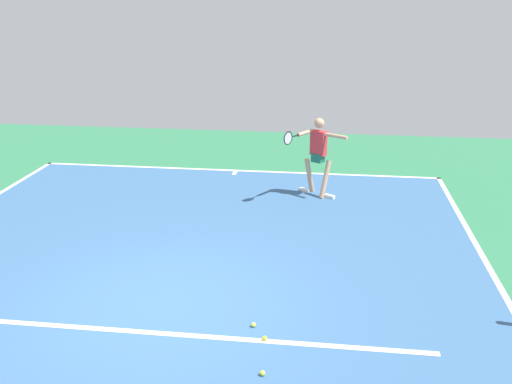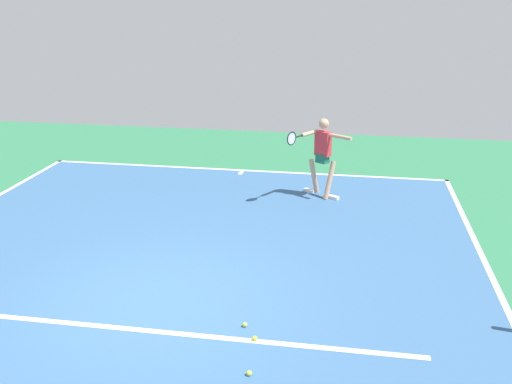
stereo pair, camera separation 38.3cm
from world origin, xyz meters
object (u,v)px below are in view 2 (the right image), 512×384
at_px(tennis_player, 322,152).
at_px(tennis_ball_near_player, 245,325).
at_px(tennis_ball_by_sideline, 255,338).
at_px(tennis_ball_near_service_line, 249,373).

bearing_deg(tennis_player, tennis_ball_near_player, 115.23).
xyz_separation_m(tennis_ball_near_player, tennis_ball_by_sideline, (-0.19, 0.30, 0.00)).
xyz_separation_m(tennis_player, tennis_ball_near_service_line, (0.44, 6.55, -0.98)).
distance_m(tennis_ball_near_service_line, tennis_ball_by_sideline, 0.73).
distance_m(tennis_player, tennis_ball_near_player, 5.65).
height_order(tennis_player, tennis_ball_near_player, tennis_player).
xyz_separation_m(tennis_player, tennis_ball_near_player, (0.69, 5.52, -0.98)).
bearing_deg(tennis_ball_near_player, tennis_player, -97.09).
bearing_deg(tennis_ball_near_player, tennis_ball_by_sideline, 121.81).
distance_m(tennis_player, tennis_ball_near_service_line, 6.63).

